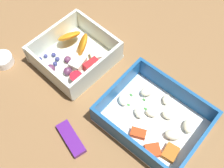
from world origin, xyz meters
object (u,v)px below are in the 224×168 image
(fruit_bowl, at_px, (76,55))
(pasta_container, at_px, (154,119))
(candy_bar, at_px, (71,139))
(paper_cup_liner, at_px, (3,60))

(fruit_bowl, bearing_deg, pasta_container, 176.08)
(fruit_bowl, bearing_deg, candy_bar, 129.68)
(candy_bar, xyz_separation_m, paper_cup_liner, (0.23, -0.04, 0.00))
(candy_bar, relative_size, paper_cup_liner, 1.68)
(pasta_container, xyz_separation_m, fruit_bowl, (0.21, -0.01, 0.00))
(pasta_container, relative_size, candy_bar, 2.65)
(candy_bar, bearing_deg, pasta_container, -128.23)
(fruit_bowl, relative_size, candy_bar, 2.23)
(pasta_container, distance_m, candy_bar, 0.16)
(pasta_container, bearing_deg, candy_bar, 53.16)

